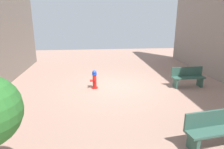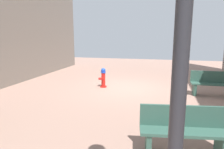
# 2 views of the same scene
# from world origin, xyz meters

# --- Properties ---
(ground_plane) EXTENTS (23.40, 23.40, 0.00)m
(ground_plane) POSITION_xyz_m (0.00, 0.00, 0.00)
(ground_plane) COLOR #9E7A6B
(fire_hydrant) EXTENTS (0.37, 0.41, 0.88)m
(fire_hydrant) POSITION_xyz_m (1.14, 0.08, 0.44)
(fire_hydrant) COLOR red
(fire_hydrant) RESTS_ON ground_plane
(bench_near) EXTENTS (1.58, 0.48, 0.95)m
(bench_near) POSITION_xyz_m (-3.34, 0.32, 0.49)
(bench_near) COLOR #33594C
(bench_near) RESTS_ON ground_plane
(bench_far) EXTENTS (1.77, 0.68, 0.95)m
(bench_far) POSITION_xyz_m (-1.89, 4.75, 0.50)
(bench_far) COLOR #33594C
(bench_far) RESTS_ON ground_plane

